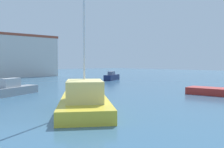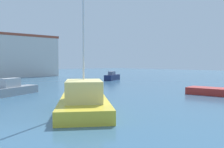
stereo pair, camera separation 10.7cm
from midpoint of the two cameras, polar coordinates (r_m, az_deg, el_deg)
water at (r=29.57m, az=-13.57°, el=-3.09°), size 160.00×160.00×0.00m
sailboat_yellow_far_left at (r=14.77m, az=-6.75°, el=-6.07°), size 6.84×8.41×12.40m
motorboat_grey_center_channel at (r=23.53m, az=-22.54°, el=-3.40°), size 5.21×3.56×1.55m
motorboat_navy_inner_mooring at (r=40.92m, az=-0.13°, el=-0.69°), size 4.39×3.13×1.49m
waterfront_apartments at (r=55.77m, az=-20.24°, el=4.02°), size 12.79×7.35×8.84m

